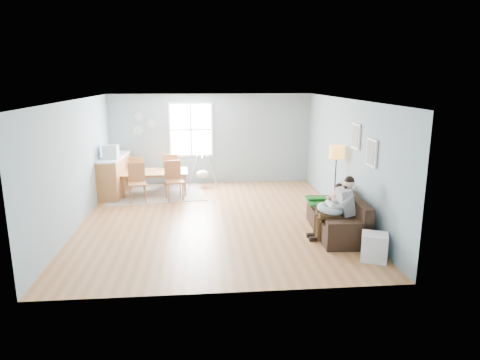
{
  "coord_description": "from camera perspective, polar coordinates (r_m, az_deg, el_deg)",
  "views": [
    {
      "loc": [
        -0.31,
        -9.36,
        3.15
      ],
      "look_at": [
        0.52,
        -0.4,
        1.0
      ],
      "focal_mm": 32.0,
      "sensor_mm": 36.0,
      "label": 1
    }
  ],
  "objects": [
    {
      "name": "dining_table",
      "position": [
        12.12,
        -11.23,
        -0.34
      ],
      "size": [
        1.86,
        1.11,
        0.63
      ],
      "primitive_type": "imported",
      "rotation": [
        0.0,
        0.0,
        0.06
      ],
      "color": "#986331",
      "rests_on": "rug"
    },
    {
      "name": "rug",
      "position": [
        12.2,
        -11.16,
        -1.76
      ],
      "size": [
        2.88,
        2.34,
        0.01
      ],
      "primitive_type": "cube",
      "rotation": [
        0.0,
        0.0,
        0.13
      ],
      "color": "#A19A93",
      "rests_on": "room"
    },
    {
      "name": "chair_nw",
      "position": [
        12.71,
        -13.55,
        1.21
      ],
      "size": [
        0.43,
        0.43,
        0.95
      ],
      "color": "brown",
      "rests_on": "rug"
    },
    {
      "name": "storage_cube",
      "position": [
        8.0,
        17.39,
        -8.52
      ],
      "size": [
        0.56,
        0.53,
        0.49
      ],
      "color": "silver",
      "rests_on": "room"
    },
    {
      "name": "chair_se",
      "position": [
        11.45,
        -8.86,
        0.36
      ],
      "size": [
        0.56,
        0.56,
        1.03
      ],
      "color": "brown",
      "rests_on": "rug"
    },
    {
      "name": "baby_swing",
      "position": [
        12.64,
        -5.02,
        0.87
      ],
      "size": [
        0.9,
        0.91,
        0.91
      ],
      "color": "#B3B3B8",
      "rests_on": "room"
    },
    {
      "name": "toddler",
      "position": [
        9.16,
        12.45,
        -2.49
      ],
      "size": [
        0.54,
        0.28,
        0.83
      ],
      "color": "white",
      "rests_on": "sofa"
    },
    {
      "name": "pictures",
      "position": [
        9.03,
        16.12,
        4.63
      ],
      "size": [
        0.05,
        1.34,
        0.74
      ],
      "color": "white",
      "rests_on": "room"
    },
    {
      "name": "infant",
      "position": [
        8.69,
        11.88,
        -3.2
      ],
      "size": [
        0.17,
        0.36,
        0.13
      ],
      "color": "silver",
      "rests_on": "nursing_pillow"
    },
    {
      "name": "counter",
      "position": [
        12.33,
        -16.32,
        0.68
      ],
      "size": [
        0.64,
        1.94,
        1.07
      ],
      "color": "#986331",
      "rests_on": "room"
    },
    {
      "name": "father",
      "position": [
        8.7,
        12.9,
        -3.35
      ],
      "size": [
        0.89,
        0.41,
        1.29
      ],
      "color": "gray",
      "rests_on": "sofa"
    },
    {
      "name": "monitor",
      "position": [
        11.84,
        -16.87,
        3.64
      ],
      "size": [
        0.38,
        0.36,
        0.36
      ],
      "color": "#B3B3B8",
      "rests_on": "counter"
    },
    {
      "name": "nursing_pillow",
      "position": [
        8.68,
        11.93,
        -3.76
      ],
      "size": [
        0.62,
        0.61,
        0.21
      ],
      "primitive_type": "torus",
      "rotation": [
        0.0,
        0.14,
        -0.18
      ],
      "color": "silver",
      "rests_on": "father"
    },
    {
      "name": "sofa",
      "position": [
        9.12,
        13.08,
        -5.24
      ],
      "size": [
        0.95,
        2.03,
        0.81
      ],
      "color": "black",
      "rests_on": "room"
    },
    {
      "name": "green_throw",
      "position": [
        9.64,
        11.68,
        -2.72
      ],
      "size": [
        0.99,
        0.86,
        0.04
      ],
      "primitive_type": "cube",
      "rotation": [
        0.0,
        0.0,
        -0.1
      ],
      "color": "#13561E",
      "rests_on": "sofa"
    },
    {
      "name": "chair_sw",
      "position": [
        11.43,
        -13.58,
        0.05
      ],
      "size": [
        0.52,
        0.52,
        1.01
      ],
      "color": "brown",
      "rests_on": "rug"
    },
    {
      "name": "floor_lamp",
      "position": [
        10.09,
        12.73,
        2.9
      ],
      "size": [
        0.33,
        0.33,
        1.64
      ],
      "color": "black",
      "rests_on": "room"
    },
    {
      "name": "chair_ne",
      "position": [
        12.72,
        -9.24,
        1.58
      ],
      "size": [
        0.49,
        0.49,
        1.0
      ],
      "color": "brown",
      "rests_on": "rug"
    },
    {
      "name": "room",
      "position": [
        9.4,
        -3.4,
        8.96
      ],
      "size": [
        8.4,
        9.4,
        3.9
      ],
      "color": "#A9673C"
    },
    {
      "name": "window",
      "position": [
        12.92,
        -6.56,
        6.68
      ],
      "size": [
        1.32,
        0.08,
        1.62
      ],
      "color": "white",
      "rests_on": "room"
    },
    {
      "name": "beige_pillow",
      "position": [
        9.53,
        13.6,
        -1.72
      ],
      "size": [
        0.19,
        0.47,
        0.45
      ],
      "primitive_type": "cube",
      "rotation": [
        0.0,
        0.0,
        -0.14
      ],
      "color": "#C0B593",
      "rests_on": "sofa"
    },
    {
      "name": "wall_plates",
      "position": [
        13.01,
        -12.82,
        7.28
      ],
      "size": [
        0.67,
        0.02,
        0.66
      ],
      "color": "#95ADB3",
      "rests_on": "room"
    }
  ]
}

